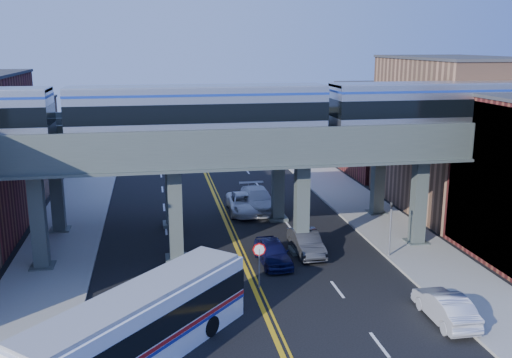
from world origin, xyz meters
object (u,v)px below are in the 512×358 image
(car_lane_b, at_px, (306,243))
(car_lane_c, at_px, (244,203))
(traffic_signal, at_px, (391,223))
(transit_bus, at_px, (140,328))
(car_parked_curb, at_px, (445,307))
(car_lane_d, at_px, (258,200))
(transit_train, at_px, (199,112))
(stop_sign, at_px, (259,258))
(car_lane_a, at_px, (273,252))

(car_lane_b, height_order, car_lane_c, car_lane_c)
(traffic_signal, bearing_deg, transit_bus, -148.17)
(car_lane_b, bearing_deg, car_lane_c, 103.75)
(car_lane_c, relative_size, car_parked_curb, 1.22)
(car_lane_d, xyz_separation_m, car_parked_curb, (5.53, -20.30, -0.14))
(car_lane_d, bearing_deg, transit_train, -119.12)
(stop_sign, relative_size, car_lane_c, 0.48)
(transit_train, bearing_deg, traffic_signal, -9.76)
(traffic_signal, bearing_deg, transit_train, 170.24)
(car_lane_a, xyz_separation_m, car_lane_c, (0.00, 11.08, 0.01))
(transit_bus, bearing_deg, car_lane_b, -0.11)
(car_lane_a, distance_m, car_lane_c, 11.08)
(transit_bus, bearing_deg, car_parked_curb, -43.24)
(car_lane_b, bearing_deg, traffic_signal, -18.90)
(car_lane_b, bearing_deg, car_lane_d, 96.86)
(transit_train, xyz_separation_m, traffic_signal, (11.62, -2.00, -6.96))
(car_parked_curb, bearing_deg, car_lane_a, -51.83)
(traffic_signal, xyz_separation_m, car_lane_b, (-4.94, 1.66, -1.56))
(car_lane_a, distance_m, car_parked_curb, 11.05)
(stop_sign, xyz_separation_m, transit_bus, (-6.31, -6.44, -0.19))
(car_lane_c, relative_size, car_lane_d, 0.90)
(car_lane_d, bearing_deg, car_lane_a, -96.33)
(transit_bus, height_order, car_parked_curb, transit_bus)
(transit_train, xyz_separation_m, car_lane_d, (5.39, 9.90, -8.38))
(traffic_signal, relative_size, transit_bus, 0.39)
(transit_train, relative_size, car_lane_c, 8.67)
(transit_bus, relative_size, car_parked_curb, 2.36)
(car_lane_d, height_order, car_parked_curb, car_lane_d)
(stop_sign, xyz_separation_m, car_lane_b, (3.96, 4.66, -1.02))
(stop_sign, bearing_deg, car_lane_d, 79.86)
(transit_train, bearing_deg, car_lane_a, -20.98)
(car_lane_c, xyz_separation_m, car_parked_curb, (6.70, -19.86, -0.02))
(transit_bus, xyz_separation_m, car_lane_b, (10.27, 11.10, -0.83))
(traffic_signal, bearing_deg, stop_sign, -161.37)
(traffic_signal, relative_size, car_lane_d, 0.68)
(traffic_signal, distance_m, transit_bus, 17.92)
(transit_train, xyz_separation_m, car_lane_a, (4.22, -1.62, -8.52))
(traffic_signal, height_order, car_lane_b, traffic_signal)
(transit_train, height_order, car_lane_d, transit_train)
(stop_sign, distance_m, car_parked_curb, 9.87)
(car_lane_b, bearing_deg, car_parked_curb, -67.49)
(car_lane_b, distance_m, car_lane_d, 10.32)
(transit_bus, relative_size, car_lane_c, 1.93)
(traffic_signal, distance_m, car_lane_b, 5.44)
(transit_train, relative_size, transit_bus, 4.49)
(stop_sign, bearing_deg, car_parked_curb, -33.37)
(stop_sign, xyz_separation_m, car_parked_curb, (8.20, -5.40, -1.03))
(transit_train, distance_m, transit_bus, 14.25)
(traffic_signal, xyz_separation_m, car_lane_c, (-7.40, 11.46, -1.55))
(transit_train, bearing_deg, transit_bus, -107.42)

